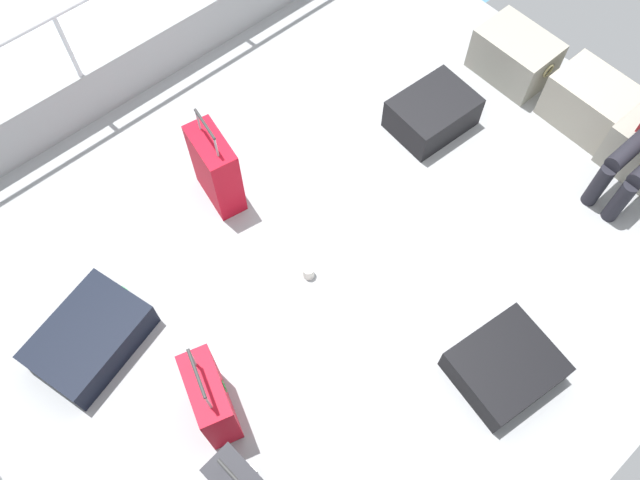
# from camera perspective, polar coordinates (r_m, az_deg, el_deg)

# --- Properties ---
(ground_plane) EXTENTS (4.40, 5.20, 0.06)m
(ground_plane) POSITION_cam_1_polar(r_m,az_deg,el_deg) (4.53, 2.40, -0.47)
(ground_plane) COLOR #939699
(gunwale_port) EXTENTS (0.06, 5.20, 0.45)m
(gunwale_port) POSITION_cam_1_polar(r_m,az_deg,el_deg) (5.44, -13.79, 16.13)
(gunwale_port) COLOR #939699
(gunwale_port) RESTS_ON ground_plane
(sea_wake) EXTENTS (12.00, 12.00, 0.01)m
(sea_wake) POSITION_cam_1_polar(r_m,az_deg,el_deg) (6.83, -19.80, 18.62)
(sea_wake) COLOR teal
(sea_wake) RESTS_ON ground_plane
(cargo_crate_0) EXTENTS (0.65, 0.43, 0.38)m
(cargo_crate_0) POSITION_cam_1_polar(r_m,az_deg,el_deg) (5.55, 17.12, 15.59)
(cargo_crate_0) COLOR gray
(cargo_crate_0) RESTS_ON ground_plane
(cargo_crate_1) EXTENTS (0.64, 0.44, 0.40)m
(cargo_crate_1) POSITION_cam_1_polar(r_m,az_deg,el_deg) (5.39, 23.12, 11.30)
(cargo_crate_1) COLOR #9E9989
(cargo_crate_1) RESTS_ON ground_plane
(suitcase_0) EXTENTS (0.47, 0.31, 0.79)m
(suitcase_0) POSITION_cam_1_polar(r_m,az_deg,el_deg) (3.84, -9.79, -13.90)
(suitcase_0) COLOR #B70C1E
(suitcase_0) RESTS_ON ground_plane
(suitcase_2) EXTENTS (0.46, 0.27, 0.82)m
(suitcase_2) POSITION_cam_1_polar(r_m,az_deg,el_deg) (4.51, -9.35, 6.30)
(suitcase_2) COLOR #B70C1E
(suitcase_2) RESTS_ON ground_plane
(suitcase_3) EXTENTS (0.50, 0.64, 0.27)m
(suitcase_3) POSITION_cam_1_polar(r_m,az_deg,el_deg) (5.06, 10.09, 11.20)
(suitcase_3) COLOR black
(suitcase_3) RESTS_ON ground_plane
(suitcase_4) EXTENTS (0.68, 0.83, 0.23)m
(suitcase_4) POSITION_cam_1_polar(r_m,az_deg,el_deg) (4.34, -20.01, -8.28)
(suitcase_4) COLOR black
(suitcase_4) RESTS_ON ground_plane
(suitcase_5) EXTENTS (0.61, 0.67, 0.21)m
(suitcase_5) POSITION_cam_1_polar(r_m,az_deg,el_deg) (4.20, 16.32, -10.88)
(suitcase_5) COLOR black
(suitcase_5) RESTS_ON ground_plane
(paper_cup) EXTENTS (0.08, 0.08, 0.10)m
(paper_cup) POSITION_cam_1_polar(r_m,az_deg,el_deg) (4.34, -1.05, -2.89)
(paper_cup) COLOR white
(paper_cup) RESTS_ON ground_plane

